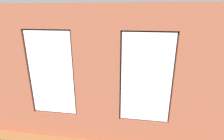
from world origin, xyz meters
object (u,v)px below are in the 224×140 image
(couch_by_window, at_px, (93,112))
(candle_jar, at_px, (113,81))
(remote_black, at_px, (124,81))
(potted_plant_between_couches, at_px, (143,110))
(potted_plant_corner_near_left, at_px, (179,60))
(tv_flatscreen, at_px, (47,64))
(potted_plant_near_tv, at_px, (48,76))
(media_console, at_px, (49,78))
(couch_left, at_px, (184,89))
(table_plant_small, at_px, (109,77))
(potted_plant_by_left_couch, at_px, (168,73))
(cup_ceramic, at_px, (102,81))
(potted_plant_mid_room_small, at_px, (135,81))
(potted_plant_corner_far_left, at_px, (212,110))
(remote_gray, at_px, (116,83))
(potted_plant_foreground_right, at_px, (68,61))
(coffee_table, at_px, (113,83))

(couch_by_window, distance_m, candle_jar, 1.99)
(remote_black, relative_size, potted_plant_between_couches, 0.13)
(potted_plant_corner_near_left, bearing_deg, tv_flatscreen, 14.55)
(potted_plant_between_couches, distance_m, potted_plant_near_tv, 3.62)
(potted_plant_between_couches, xyz_separation_m, potted_plant_near_tv, (3.37, -1.31, 0.26))
(couch_by_window, relative_size, potted_plant_between_couches, 1.36)
(couch_by_window, distance_m, media_console, 3.50)
(couch_left, xyz_separation_m, table_plant_small, (2.73, -0.15, 0.26))
(couch_by_window, bearing_deg, potted_plant_by_left_couch, -127.07)
(cup_ceramic, relative_size, potted_plant_by_left_couch, 0.12)
(potted_plant_mid_room_small, height_order, potted_plant_corner_far_left, potted_plant_corner_far_left)
(cup_ceramic, distance_m, potted_plant_mid_room_small, 1.37)
(couch_left, distance_m, potted_plant_corner_near_left, 2.01)
(couch_by_window, distance_m, cup_ceramic, 1.87)
(remote_gray, distance_m, potted_plant_corner_near_left, 3.29)
(cup_ceramic, height_order, potted_plant_corner_far_left, potted_plant_corner_far_left)
(potted_plant_between_couches, bearing_deg, potted_plant_by_left_couch, -108.79)
(remote_gray, distance_m, potted_plant_foreground_right, 3.26)
(cup_ceramic, relative_size, candle_jar, 0.79)
(cup_ceramic, relative_size, table_plant_small, 0.29)
(candle_jar, distance_m, media_console, 2.88)
(candle_jar, distance_m, potted_plant_mid_room_small, 0.95)
(media_console, distance_m, tv_flatscreen, 0.62)
(couch_left, height_order, potted_plant_corner_near_left, potted_plant_corner_near_left)
(couch_left, distance_m, cup_ceramic, 2.98)
(cup_ceramic, distance_m, media_console, 2.49)
(candle_jar, bearing_deg, potted_plant_by_left_couch, -149.93)
(candle_jar, bearing_deg, couch_left, 178.72)
(potted_plant_near_tv, bearing_deg, tv_flatscreen, -61.60)
(potted_plant_near_tv, distance_m, potted_plant_by_left_couch, 4.82)
(remote_black, bearing_deg, potted_plant_mid_room_small, 166.75)
(table_plant_small, bearing_deg, coffee_table, 153.09)
(media_console, height_order, potted_plant_foreground_right, potted_plant_foreground_right)
(potted_plant_mid_room_small, bearing_deg, cup_ceramic, 24.23)
(candle_jar, bearing_deg, table_plant_small, -26.91)
(remote_black, bearing_deg, cup_ceramic, -34.18)
(table_plant_small, bearing_deg, potted_plant_corner_far_left, 143.25)
(couch_by_window, xyz_separation_m, candle_jar, (-0.27, -1.96, 0.16))
(potted_plant_corner_near_left, height_order, potted_plant_foreground_right, potted_plant_corner_near_left)
(potted_plant_mid_room_small, bearing_deg, potted_plant_near_tv, 18.87)
(coffee_table, relative_size, tv_flatscreen, 1.40)
(couch_by_window, relative_size, tv_flatscreen, 1.80)
(cup_ceramic, xyz_separation_m, remote_gray, (-0.53, 0.00, -0.03))
(table_plant_small, distance_m, potted_plant_mid_room_small, 1.09)
(remote_gray, xyz_separation_m, potted_plant_foreground_right, (2.65, -1.90, 0.19))
(tv_flatscreen, bearing_deg, table_plant_small, 173.00)
(remote_black, bearing_deg, media_console, -55.31)
(potted_plant_near_tv, xyz_separation_m, potted_plant_corner_far_left, (-4.98, 1.44, -0.03))
(potted_plant_mid_room_small, bearing_deg, couch_by_window, 65.69)
(potted_plant_between_couches, xyz_separation_m, potted_plant_corner_far_left, (-1.62, 0.14, 0.23))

